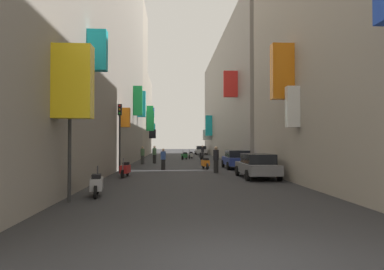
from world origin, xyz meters
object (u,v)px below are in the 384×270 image
object	(u,v)px
scooter_green	(185,156)
traffic_light_far_corner	(120,126)
parked_car_grey	(257,165)
pedestrian_near_left	(202,152)
scooter_red	(125,169)
scooter_white	(191,155)
pedestrian_mid_street	(143,155)
parked_car_blue	(237,159)
scooter_silver	(97,184)
pedestrian_crossing	(216,160)
scooter_orange	(205,163)
traffic_light_near_corner	(70,122)
pedestrian_far_away	(163,159)
pedestrian_near_right	(154,155)
scooter_black	(201,156)
parked_car_silver	(201,150)

from	to	relation	value
scooter_green	traffic_light_far_corner	bearing A→B (deg)	-105.65
scooter_green	parked_car_grey	bearing A→B (deg)	-81.03
pedestrian_near_left	scooter_red	bearing A→B (deg)	-105.80
scooter_white	pedestrian_near_left	bearing A→B (deg)	21.41
pedestrian_near_left	pedestrian_mid_street	world-z (taller)	pedestrian_mid_street
parked_car_blue	pedestrian_mid_street	bearing A→B (deg)	142.34
parked_car_grey	scooter_silver	distance (m)	9.88
scooter_white	pedestrian_crossing	world-z (taller)	pedestrian_crossing
parked_car_grey	scooter_orange	size ratio (longest dim) A/B	2.45
scooter_green	pedestrian_crossing	bearing A→B (deg)	-85.30
parked_car_grey	traffic_light_far_corner	world-z (taller)	traffic_light_far_corner
pedestrian_mid_street	scooter_green	bearing A→B (deg)	63.03
scooter_orange	pedestrian_mid_street	world-z (taller)	pedestrian_mid_street
scooter_green	traffic_light_near_corner	xyz separation A→B (m)	(-4.93, -29.12, 2.30)
parked_car_grey	traffic_light_near_corner	distance (m)	11.42
scooter_green	pedestrian_far_away	xyz separation A→B (m)	(-2.11, -15.09, 0.32)
pedestrian_mid_street	pedestrian_near_right	bearing A→B (deg)	45.20
parked_car_grey	parked_car_blue	world-z (taller)	parked_car_blue
scooter_green	scooter_silver	bearing A→B (deg)	-98.80
parked_car_blue	scooter_black	xyz separation A→B (m)	(-1.69, 13.16, -0.29)
scooter_black	pedestrian_near_left	distance (m)	4.14
parked_car_blue	traffic_light_far_corner	bearing A→B (deg)	-158.63
pedestrian_crossing	traffic_light_near_corner	bearing A→B (deg)	-120.14
scooter_white	pedestrian_far_away	distance (m)	17.67
scooter_orange	traffic_light_near_corner	bearing A→B (deg)	-112.62
scooter_orange	pedestrian_near_left	xyz separation A→B (m)	(1.29, 17.61, 0.35)
scooter_red	traffic_light_near_corner	xyz separation A→B (m)	(-0.72, -8.78, 2.30)
scooter_red	scooter_orange	bearing A→B (deg)	46.91
pedestrian_mid_street	parked_car_silver	bearing A→B (deg)	73.45
scooter_white	pedestrian_crossing	distance (m)	20.42
pedestrian_crossing	traffic_light_far_corner	world-z (taller)	traffic_light_far_corner
pedestrian_mid_street	traffic_light_near_corner	world-z (taller)	traffic_light_near_corner
scooter_green	scooter_red	xyz separation A→B (m)	(-4.21, -20.35, 0.00)
pedestrian_near_left	traffic_light_far_corner	bearing A→B (deg)	-109.57
scooter_silver	pedestrian_near_left	size ratio (longest dim) A/B	1.09
scooter_white	traffic_light_far_corner	xyz separation A→B (m)	(-5.79, -20.00, 2.66)
scooter_red	pedestrian_far_away	bearing A→B (deg)	68.21
scooter_orange	parked_car_grey	bearing A→B (deg)	-71.47
scooter_red	pedestrian_crossing	bearing A→B (deg)	21.76
parked_car_blue	scooter_white	distance (m)	16.89
scooter_black	traffic_light_far_corner	distance (m)	18.06
parked_car_blue	scooter_green	xyz separation A→B (m)	(-3.59, 14.33, -0.29)
pedestrian_near_right	scooter_orange	bearing A→B (deg)	-60.22
pedestrian_far_away	parked_car_blue	bearing A→B (deg)	7.60
scooter_silver	scooter_black	size ratio (longest dim) A/B	0.93
scooter_silver	pedestrian_far_away	size ratio (longest dim) A/B	1.13
parked_car_blue	scooter_black	world-z (taller)	parked_car_blue
parked_car_silver	traffic_light_near_corner	distance (m)	47.07
parked_car_blue	traffic_light_near_corner	xyz separation A→B (m)	(-8.52, -14.80, 2.01)
scooter_green	pedestrian_mid_street	size ratio (longest dim) A/B	1.05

